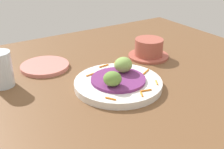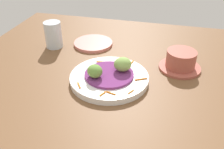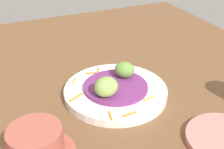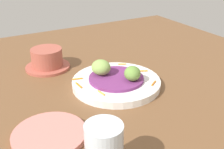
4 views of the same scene
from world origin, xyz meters
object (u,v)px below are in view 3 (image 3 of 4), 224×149
(guac_scoop_left, at_px, (106,87))
(terracotta_bowl, at_px, (36,146))
(main_plate, at_px, (116,92))
(guac_scoop_center, at_px, (124,70))

(guac_scoop_left, distance_m, terracotta_bowl, 0.19)
(guac_scoop_left, xyz_separation_m, terracotta_bowl, (0.17, 0.10, -0.02))
(main_plate, bearing_deg, terracotta_bowl, 31.42)
(main_plate, xyz_separation_m, guac_scoop_left, (0.04, 0.03, 0.04))
(guac_scoop_left, bearing_deg, main_plate, -142.17)
(guac_scoop_left, bearing_deg, guac_scoop_center, -142.17)
(guac_scoop_left, height_order, guac_scoop_center, guac_scoop_left)
(guac_scoop_center, height_order, terracotta_bowl, guac_scoop_center)
(guac_scoop_left, height_order, terracotta_bowl, guac_scoop_left)
(guac_scoop_center, bearing_deg, guac_scoop_left, 37.83)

